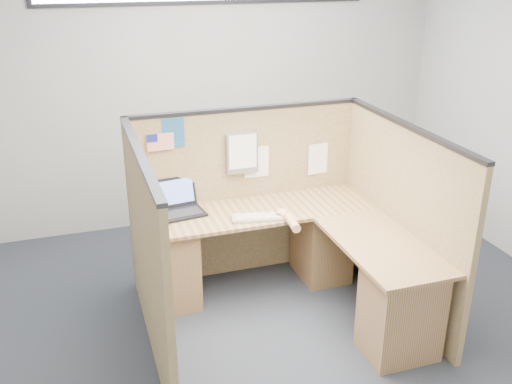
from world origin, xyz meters
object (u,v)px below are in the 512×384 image
object	(u,v)px
laptop	(180,204)
mouse	(282,215)
keyboard	(260,217)
l_desk	(295,264)

from	to	relation	value
laptop	mouse	bearing A→B (deg)	-33.98
keyboard	mouse	world-z (taller)	mouse
laptop	mouse	distance (m)	0.85
keyboard	l_desk	bearing A→B (deg)	-32.29
laptop	keyboard	world-z (taller)	laptop
l_desk	keyboard	size ratio (longest dim) A/B	4.17
l_desk	mouse	bearing A→B (deg)	103.56
keyboard	mouse	distance (m)	0.18
laptop	keyboard	size ratio (longest dim) A/B	0.83
l_desk	keyboard	bearing A→B (deg)	137.04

